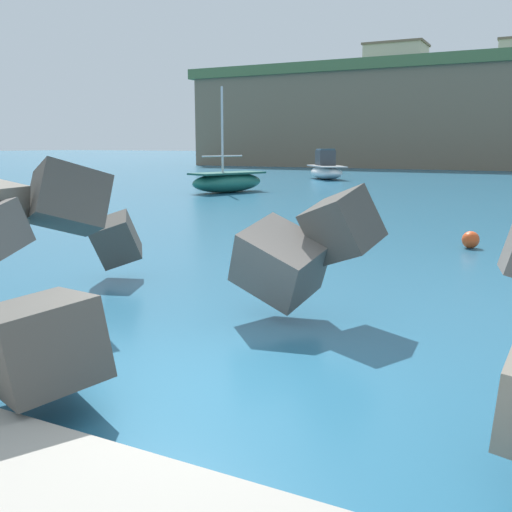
% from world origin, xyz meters
% --- Properties ---
extents(ground_plane, '(400.00, 400.00, 0.00)m').
position_xyz_m(ground_plane, '(0.00, 0.00, 0.00)').
color(ground_plane, '#235B7A').
extents(breakwater_jetty, '(31.96, 7.58, 2.47)m').
position_xyz_m(breakwater_jetty, '(-1.04, 1.48, 1.10)').
color(breakwater_jetty, '#605B56').
rests_on(breakwater_jetty, ground).
extents(boat_near_left, '(4.45, 4.94, 2.31)m').
position_xyz_m(boat_near_left, '(-12.07, 37.01, 0.74)').
color(boat_near_left, white).
rests_on(boat_near_left, ground).
extents(boat_mid_left, '(3.29, 5.07, 5.68)m').
position_xyz_m(boat_mid_left, '(-12.69, 22.84, 0.61)').
color(boat_mid_left, '#1E6656').
rests_on(boat_mid_left, ground).
extents(mooring_buoy_inner, '(0.44, 0.44, 0.44)m').
position_xyz_m(mooring_buoy_inner, '(1.56, 10.37, 0.22)').
color(mooring_buoy_inner, '#E54C1E').
rests_on(mooring_buoy_inner, ground).
extents(station_building_west, '(8.34, 6.43, 4.71)m').
position_xyz_m(station_building_west, '(-17.53, 79.72, 14.18)').
color(station_building_west, '#B2ADA3').
rests_on(station_building_west, headland_bluff).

